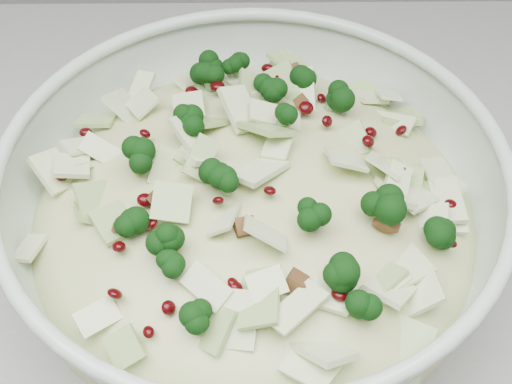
% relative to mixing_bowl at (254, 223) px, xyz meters
% --- Properties ---
extents(mixing_bowl, '(0.44, 0.44, 0.13)m').
position_rel_mixing_bowl_xyz_m(mixing_bowl, '(0.00, 0.00, 0.00)').
color(mixing_bowl, silver).
rests_on(mixing_bowl, counter).
extents(salad, '(0.34, 0.34, 0.14)m').
position_rel_mixing_bowl_xyz_m(salad, '(-0.00, -0.00, 0.02)').
color(salad, beige).
rests_on(salad, mixing_bowl).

